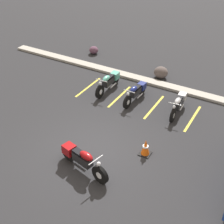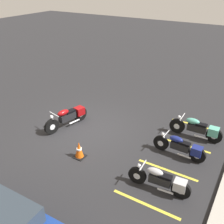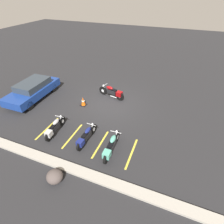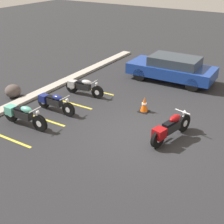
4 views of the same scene
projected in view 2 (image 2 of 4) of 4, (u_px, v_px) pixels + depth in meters
The scene contains 10 objects.
ground at pixel (88, 129), 11.23m from camera, with size 60.00×60.00×0.00m, color #262628.
motorcycle_maroon_featured at pixel (69, 116), 11.28m from camera, with size 2.15×0.81×0.86m.
parked_bike_0 at pixel (198, 129), 10.43m from camera, with size 0.59×2.11×0.83m.
parked_bike_1 at pixel (182, 147), 9.37m from camera, with size 0.55×1.97×0.77m.
parked_bike_2 at pixel (162, 180), 7.85m from camera, with size 0.55×1.97×0.77m.
traffic_cone at pixel (79, 150), 9.40m from camera, with size 0.40×0.40×0.64m.
stall_line_0 at pixel (195, 125), 11.53m from camera, with size 0.10×2.10×0.00m, color gold.
stall_line_1 at pixel (183, 145), 10.21m from camera, with size 0.10×2.10×0.00m, color gold.
stall_line_2 at pixel (167, 170), 8.89m from camera, with size 0.10×2.10×0.00m, color gold.
stall_line_3 at pixel (146, 204), 7.57m from camera, with size 0.10×2.10×0.00m, color gold.
Camera 2 is at (7.66, 5.86, 5.90)m, focal length 42.00 mm.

